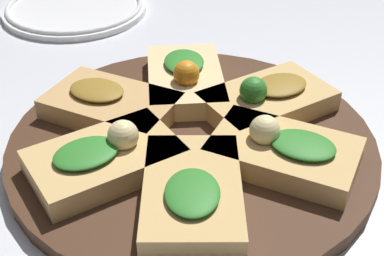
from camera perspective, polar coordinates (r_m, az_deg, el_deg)
The scene contains 9 objects.
ground_plane at distance 0.61m, azimuth -0.00°, elevation -2.38°, with size 3.00×3.00×0.00m, color silver.
serving_board at distance 0.61m, azimuth -0.00°, elevation -1.68°, with size 0.41×0.41×0.02m, color #422819.
focaccia_slice_0 at distance 0.68m, azimuth -0.74°, elevation 5.32°, with size 0.18×0.17×0.05m.
focaccia_slice_1 at distance 0.64m, azimuth -8.71°, elevation 2.51°, with size 0.17×0.14×0.03m.
focaccia_slice_2 at distance 0.56m, azimuth -9.25°, elevation -3.11°, with size 0.12×0.17×0.05m.
focaccia_slice_3 at distance 0.51m, azimuth 0.03°, elevation -6.86°, with size 0.17×0.17×0.03m.
focaccia_slice_4 at distance 0.57m, azimuth 9.73°, elevation -2.39°, with size 0.17×0.14×0.05m.
focaccia_slice_5 at distance 0.65m, azimuth 8.00°, elevation 3.07°, with size 0.12×0.17×0.05m.
plate_left at distance 0.98m, azimuth -12.37°, elevation 12.45°, with size 0.25×0.25×0.02m.
Camera 1 is at (0.35, -0.34, 0.37)m, focal length 50.00 mm.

